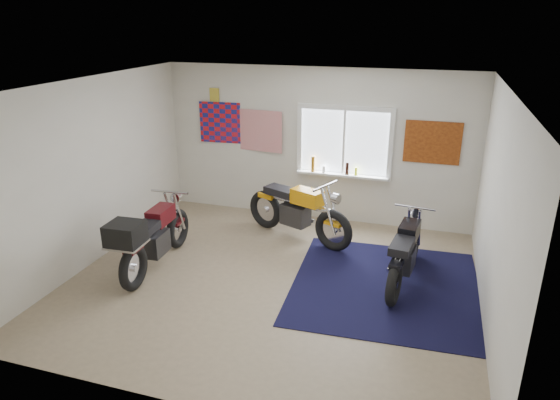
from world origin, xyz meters
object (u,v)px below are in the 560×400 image
(navy_rug, at_px, (385,286))
(yellow_triumph, at_px, (298,212))
(black_chrome_bike, at_px, (405,254))
(maroon_tourer, at_px, (151,238))

(navy_rug, bearing_deg, yellow_triumph, 143.31)
(black_chrome_bike, bearing_deg, navy_rug, 142.57)
(navy_rug, xyz_separation_m, maroon_tourer, (-3.28, -0.55, 0.52))
(navy_rug, distance_m, black_chrome_bike, 0.51)
(yellow_triumph, distance_m, black_chrome_bike, 2.04)
(navy_rug, bearing_deg, black_chrome_bike, 45.40)
(black_chrome_bike, height_order, maroon_tourer, maroon_tourer)
(black_chrome_bike, relative_size, maroon_tourer, 0.94)
(navy_rug, distance_m, maroon_tourer, 3.37)
(yellow_triumph, bearing_deg, maroon_tourer, -112.26)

